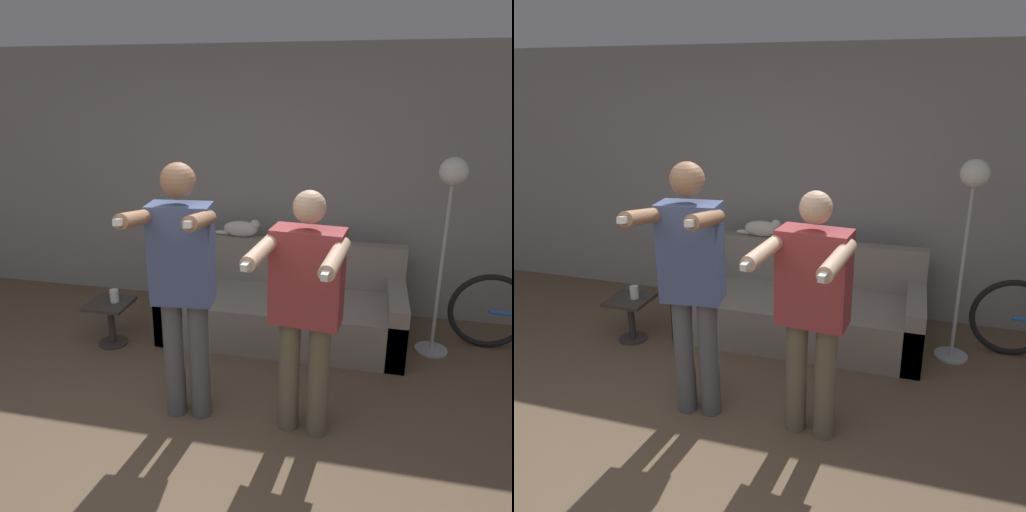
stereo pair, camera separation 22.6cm
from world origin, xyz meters
TOP-DOWN VIEW (x-y plane):
  - wall_back at (0.00, 2.99)m, footprint 10.00×0.05m
  - couch at (0.43, 2.28)m, footprint 2.17×0.88m
  - person_left at (-0.02, 0.95)m, footprint 0.52×0.70m
  - person_right at (0.79, 0.95)m, footprint 0.56×0.71m
  - cat at (-0.05, 2.61)m, footprint 0.46×0.13m
  - floor_lamp at (1.76, 2.27)m, footprint 0.28×0.28m
  - side_table at (-1.05, 1.77)m, footprint 0.37×0.37m
  - cup at (-1.00, 1.79)m, footprint 0.08×0.08m

SIDE VIEW (x-z plane):
  - couch at x=0.43m, z-range -0.15..0.68m
  - side_table at x=-1.05m, z-range 0.08..0.49m
  - cup at x=-1.00m, z-range 0.41..0.52m
  - cat at x=-0.05m, z-range 0.83..1.01m
  - person_right at x=0.79m, z-range 0.13..1.78m
  - person_left at x=-0.02m, z-range 0.14..1.93m
  - wall_back at x=0.00m, z-range 0.00..2.60m
  - floor_lamp at x=1.76m, z-range 0.48..2.18m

